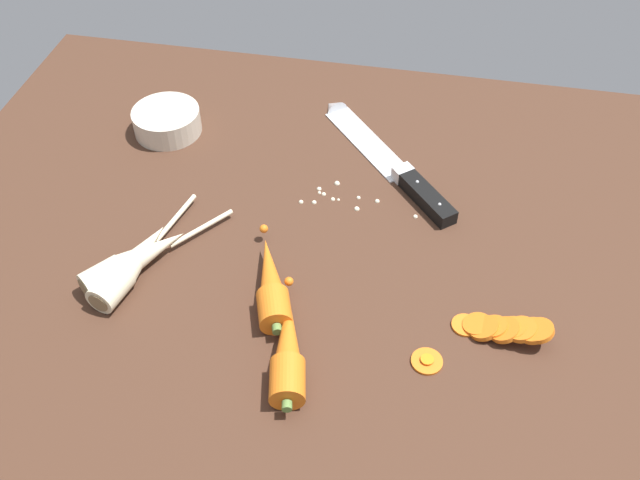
{
  "coord_description": "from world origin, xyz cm",
  "views": [
    {
      "loc": [
        12.83,
        -67.83,
        71.41
      ],
      "look_at": [
        0.0,
        -2.0,
        1.5
      ],
      "focal_mm": 39.39,
      "sensor_mm": 36.0,
      "label": 1
    }
  ],
  "objects_px": {
    "chefs_knife": "(382,155)",
    "carrot_slice_stack": "(504,328)",
    "prep_bowl": "(167,120)",
    "carrot_slice_stray_near": "(427,360)",
    "whole_carrot": "(271,284)",
    "whole_carrot_second": "(288,349)",
    "parsnip_front": "(132,263)",
    "parsnip_mid_left": "(136,260)"
  },
  "relations": [
    {
      "from": "whole_carrot",
      "to": "parsnip_mid_left",
      "type": "height_order",
      "value": "whole_carrot"
    },
    {
      "from": "parsnip_front",
      "to": "parsnip_mid_left",
      "type": "height_order",
      "value": "same"
    },
    {
      "from": "prep_bowl",
      "to": "whole_carrot",
      "type": "bearing_deg",
      "value": -50.76
    },
    {
      "from": "chefs_knife",
      "to": "carrot_slice_stray_near",
      "type": "height_order",
      "value": "chefs_knife"
    },
    {
      "from": "chefs_knife",
      "to": "whole_carrot_second",
      "type": "height_order",
      "value": "whole_carrot_second"
    },
    {
      "from": "whole_carrot",
      "to": "carrot_slice_stack",
      "type": "height_order",
      "value": "whole_carrot"
    },
    {
      "from": "carrot_slice_stray_near",
      "to": "carrot_slice_stack",
      "type": "bearing_deg",
      "value": 33.42
    },
    {
      "from": "parsnip_front",
      "to": "whole_carrot",
      "type": "bearing_deg",
      "value": -0.19
    },
    {
      "from": "chefs_knife",
      "to": "carrot_slice_stack",
      "type": "bearing_deg",
      "value": -58.44
    },
    {
      "from": "whole_carrot_second",
      "to": "parsnip_mid_left",
      "type": "xyz_separation_m",
      "value": [
        -0.23,
        0.1,
        -0.0
      ]
    },
    {
      "from": "whole_carrot",
      "to": "carrot_slice_stack",
      "type": "xyz_separation_m",
      "value": [
        0.3,
        -0.01,
        -0.01
      ]
    },
    {
      "from": "chefs_knife",
      "to": "parsnip_front",
      "type": "xyz_separation_m",
      "value": [
        -0.29,
        -0.31,
        0.01
      ]
    },
    {
      "from": "whole_carrot_second",
      "to": "carrot_slice_stack",
      "type": "bearing_deg",
      "value": 18.87
    },
    {
      "from": "whole_carrot_second",
      "to": "carrot_slice_stray_near",
      "type": "xyz_separation_m",
      "value": [
        0.17,
        0.03,
        -0.02
      ]
    },
    {
      "from": "chefs_knife",
      "to": "parsnip_front",
      "type": "height_order",
      "value": "parsnip_front"
    },
    {
      "from": "whole_carrot",
      "to": "whole_carrot_second",
      "type": "relative_size",
      "value": 0.93
    },
    {
      "from": "carrot_slice_stack",
      "to": "carrot_slice_stray_near",
      "type": "height_order",
      "value": "carrot_slice_stack"
    },
    {
      "from": "whole_carrot",
      "to": "prep_bowl",
      "type": "distance_m",
      "value": 0.4
    },
    {
      "from": "whole_carrot",
      "to": "carrot_slice_stray_near",
      "type": "height_order",
      "value": "whole_carrot"
    },
    {
      "from": "prep_bowl",
      "to": "carrot_slice_stray_near",
      "type": "bearing_deg",
      "value": -39.16
    },
    {
      "from": "whole_carrot_second",
      "to": "parsnip_front",
      "type": "bearing_deg",
      "value": 157.7
    },
    {
      "from": "parsnip_mid_left",
      "to": "prep_bowl",
      "type": "bearing_deg",
      "value": 101.9
    },
    {
      "from": "whole_carrot",
      "to": "carrot_slice_stray_near",
      "type": "distance_m",
      "value": 0.22
    },
    {
      "from": "whole_carrot_second",
      "to": "carrot_slice_stray_near",
      "type": "height_order",
      "value": "whole_carrot_second"
    },
    {
      "from": "whole_carrot",
      "to": "parsnip_mid_left",
      "type": "xyz_separation_m",
      "value": [
        -0.19,
        0.01,
        -0.0
      ]
    },
    {
      "from": "parsnip_front",
      "to": "parsnip_mid_left",
      "type": "distance_m",
      "value": 0.01
    },
    {
      "from": "parsnip_mid_left",
      "to": "carrot_slice_stack",
      "type": "bearing_deg",
      "value": -1.79
    },
    {
      "from": "chefs_knife",
      "to": "parsnip_front",
      "type": "bearing_deg",
      "value": -134.02
    },
    {
      "from": "parsnip_front",
      "to": "whole_carrot_second",
      "type": "bearing_deg",
      "value": -22.3
    },
    {
      "from": "parsnip_mid_left",
      "to": "parsnip_front",
      "type": "bearing_deg",
      "value": -110.59
    },
    {
      "from": "prep_bowl",
      "to": "whole_carrot_second",
      "type": "bearing_deg",
      "value": -53.77
    },
    {
      "from": "whole_carrot",
      "to": "whole_carrot_second",
      "type": "distance_m",
      "value": 0.11
    },
    {
      "from": "parsnip_front",
      "to": "carrot_slice_stray_near",
      "type": "xyz_separation_m",
      "value": [
        0.4,
        -0.07,
        -0.02
      ]
    },
    {
      "from": "parsnip_mid_left",
      "to": "prep_bowl",
      "type": "height_order",
      "value": "same"
    },
    {
      "from": "whole_carrot_second",
      "to": "prep_bowl",
      "type": "height_order",
      "value": "whole_carrot_second"
    },
    {
      "from": "whole_carrot_second",
      "to": "parsnip_front",
      "type": "relative_size",
      "value": 0.83
    },
    {
      "from": "chefs_knife",
      "to": "parsnip_front",
      "type": "relative_size",
      "value": 1.25
    },
    {
      "from": "parsnip_mid_left",
      "to": "carrot_slice_stray_near",
      "type": "height_order",
      "value": "parsnip_mid_left"
    },
    {
      "from": "carrot_slice_stack",
      "to": "parsnip_mid_left",
      "type": "bearing_deg",
      "value": 178.21
    },
    {
      "from": "chefs_knife",
      "to": "carrot_slice_stack",
      "type": "height_order",
      "value": "carrot_slice_stack"
    },
    {
      "from": "chefs_knife",
      "to": "parsnip_mid_left",
      "type": "distance_m",
      "value": 0.42
    },
    {
      "from": "carrot_slice_stray_near",
      "to": "prep_bowl",
      "type": "bearing_deg",
      "value": 140.84
    }
  ]
}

